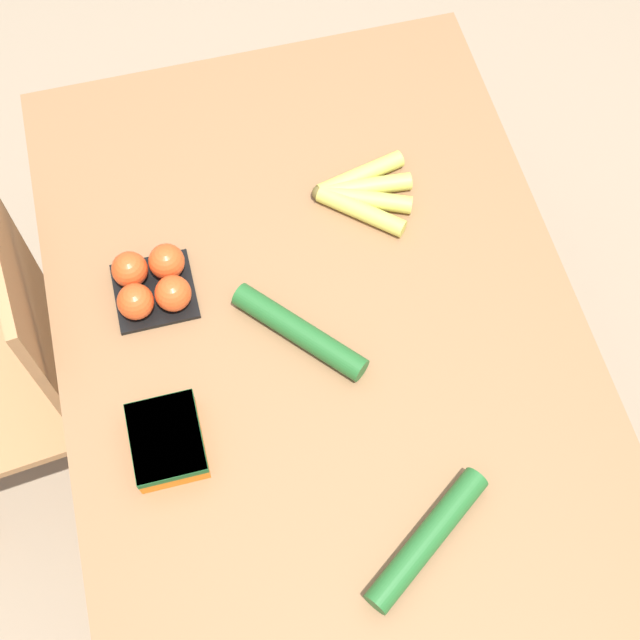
{
  "coord_description": "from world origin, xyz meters",
  "views": [
    {
      "loc": [
        -0.7,
        0.18,
        2.24
      ],
      "look_at": [
        0.0,
        0.0,
        0.8
      ],
      "focal_mm": 50.0,
      "sensor_mm": 36.0,
      "label": 1
    }
  ],
  "objects_px": {
    "banana_bunch": "(362,193)",
    "carrot_bag": "(167,440)",
    "chair": "(5,371)",
    "tomato_pack": "(152,283)",
    "cucumber_near": "(427,539)",
    "cucumber_far": "(299,332)"
  },
  "relations": [
    {
      "from": "banana_bunch",
      "to": "carrot_bag",
      "type": "xyz_separation_m",
      "value": [
        -0.41,
        0.46,
        0.01
      ]
    },
    {
      "from": "banana_bunch",
      "to": "carrot_bag",
      "type": "distance_m",
      "value": 0.62
    },
    {
      "from": "banana_bunch",
      "to": "cucumber_far",
      "type": "xyz_separation_m",
      "value": [
        -0.27,
        0.19,
        0.01
      ]
    },
    {
      "from": "carrot_bag",
      "to": "cucumber_far",
      "type": "relative_size",
      "value": 0.63
    },
    {
      "from": "banana_bunch",
      "to": "cucumber_far",
      "type": "bearing_deg",
      "value": 144.48
    },
    {
      "from": "banana_bunch",
      "to": "cucumber_near",
      "type": "bearing_deg",
      "value": 173.56
    },
    {
      "from": "cucumber_near",
      "to": "chair",
      "type": "bearing_deg",
      "value": 49.16
    },
    {
      "from": "carrot_bag",
      "to": "banana_bunch",
      "type": "bearing_deg",
      "value": -47.85
    },
    {
      "from": "tomato_pack",
      "to": "cucumber_far",
      "type": "relative_size",
      "value": 0.63
    },
    {
      "from": "cucumber_far",
      "to": "cucumber_near",
      "type": "bearing_deg",
      "value": -164.67
    },
    {
      "from": "carrot_bag",
      "to": "chair",
      "type": "bearing_deg",
      "value": 43.65
    },
    {
      "from": "chair",
      "to": "cucumber_near",
      "type": "bearing_deg",
      "value": 43.55
    },
    {
      "from": "carrot_bag",
      "to": "cucumber_near",
      "type": "height_order",
      "value": "carrot_bag"
    },
    {
      "from": "cucumber_near",
      "to": "cucumber_far",
      "type": "distance_m",
      "value": 0.43
    },
    {
      "from": "banana_bunch",
      "to": "carrot_bag",
      "type": "relative_size",
      "value": 1.34
    },
    {
      "from": "carrot_bag",
      "to": "cucumber_far",
      "type": "xyz_separation_m",
      "value": [
        0.15,
        -0.27,
        -0.01
      ]
    },
    {
      "from": "tomato_pack",
      "to": "cucumber_near",
      "type": "xyz_separation_m",
      "value": [
        -0.57,
        -0.36,
        -0.02
      ]
    },
    {
      "from": "banana_bunch",
      "to": "carrot_bag",
      "type": "bearing_deg",
      "value": 132.15
    },
    {
      "from": "chair",
      "to": "cucumber_near",
      "type": "distance_m",
      "value": 1.0
    },
    {
      "from": "tomato_pack",
      "to": "cucumber_near",
      "type": "relative_size",
      "value": 0.59
    },
    {
      "from": "chair",
      "to": "carrot_bag",
      "type": "height_order",
      "value": "chair"
    },
    {
      "from": "carrot_bag",
      "to": "cucumber_far",
      "type": "bearing_deg",
      "value": -61.12
    }
  ]
}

